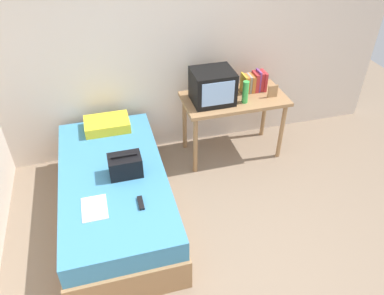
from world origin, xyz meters
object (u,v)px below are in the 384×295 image
object	(u,v)px
book_row	(254,82)
handbag	(125,165)
pillow	(107,124)
water_bottle	(245,92)
remote_dark	(141,203)
tv	(213,86)
desk	(234,105)
magazine	(94,208)
bed	(116,195)
picture_frame	(273,91)

from	to	relation	value
book_row	handbag	bearing A→B (deg)	-152.62
pillow	handbag	world-z (taller)	handbag
water_bottle	remote_dark	world-z (taller)	water_bottle
tv	pillow	bearing A→B (deg)	175.46
desk	magazine	size ratio (longest dim) A/B	4.00
desk	book_row	bearing A→B (deg)	19.85
tv	magazine	size ratio (longest dim) A/B	1.52
bed	remote_dark	bearing A→B (deg)	-66.95
bed	water_bottle	size ratio (longest dim) A/B	7.98
book_row	pillow	bearing A→B (deg)	-179.41
desk	handbag	xyz separation A→B (m)	(-1.33, -0.73, -0.02)
handbag	magazine	bearing A→B (deg)	-130.32
pillow	tv	bearing A→B (deg)	-4.54
picture_frame	bed	bearing A→B (deg)	-162.51
desk	book_row	world-z (taller)	book_row
handbag	bed	bearing A→B (deg)	163.18
handbag	remote_dark	size ratio (longest dim) A/B	1.92
picture_frame	handbag	world-z (taller)	picture_frame
tv	picture_frame	xyz separation A→B (m)	(0.68, -0.09, -0.11)
picture_frame	tv	bearing A→B (deg)	172.47
tv	remote_dark	world-z (taller)	tv
pillow	remote_dark	size ratio (longest dim) A/B	3.04
bed	tv	xyz separation A→B (m)	(1.19, 0.68, 0.67)
bed	remote_dark	world-z (taller)	remote_dark
bed	handbag	distance (m)	0.40
tv	pillow	xyz separation A→B (m)	(-1.16, 0.09, -0.34)
magazine	bed	bearing A→B (deg)	65.52
picture_frame	handbag	bearing A→B (deg)	-160.16
tv	magazine	world-z (taller)	tv
pillow	handbag	bearing A→B (deg)	-83.10
tv	handbag	bearing A→B (deg)	-145.94
desk	pillow	world-z (taller)	desk
bed	desk	size ratio (longest dim) A/B	1.72
picture_frame	magazine	bearing A→B (deg)	-154.05
desk	bed	bearing A→B (deg)	-154.64
bed	book_row	world-z (taller)	book_row
tv	picture_frame	size ratio (longest dim) A/B	3.08
pillow	magazine	distance (m)	1.20
magazine	remote_dark	world-z (taller)	remote_dark
handbag	water_bottle	bearing A→B (deg)	23.17
book_row	pillow	xyz separation A→B (m)	(-1.69, -0.02, -0.27)
water_bottle	picture_frame	size ratio (longest dim) A/B	1.75
book_row	handbag	distance (m)	1.81
book_row	remote_dark	size ratio (longest dim) A/B	1.72
bed	water_bottle	xyz separation A→B (m)	(1.52, 0.56, 0.62)
book_row	remote_dark	bearing A→B (deg)	-140.75
picture_frame	pillow	world-z (taller)	picture_frame
water_bottle	magazine	distance (m)	1.99
desk	handbag	world-z (taller)	handbag
water_bottle	tv	bearing A→B (deg)	160.50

